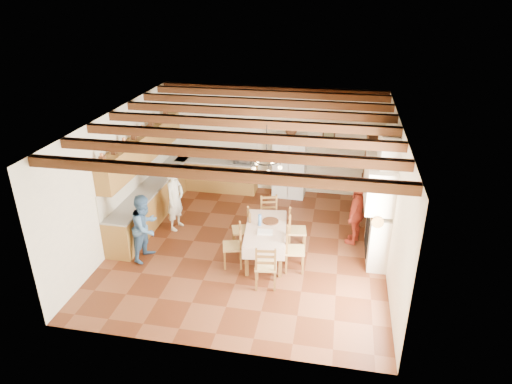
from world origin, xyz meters
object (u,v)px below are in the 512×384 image
hutch (374,178)px  person_woman_red (356,214)px  chair_left_near (232,245)px  chair_right_far (297,230)px  chair_right_near (295,249)px  chair_end_near (266,265)px  refrigerator (290,165)px  microwave (243,157)px  dining_table (266,231)px  chair_left_far (241,229)px  person_man (175,199)px  person_woman_blue (145,227)px  chair_end_far (270,217)px

hutch → person_woman_red: 1.44m
chair_left_near → chair_right_far: 1.56m
chair_right_near → person_woman_red: bearing=-48.7°
chair_left_near → chair_end_near: size_ratio=1.00×
chair_left_near → hutch: bearing=118.6°
chair_left_near → person_woman_red: (2.54, 1.44, 0.25)m
chair_right_far → person_woman_red: 1.41m
refrigerator → chair_left_near: (-0.75, -3.78, -0.40)m
microwave → hutch: bearing=-24.5°
dining_table → refrigerator: bearing=88.0°
chair_left_near → microwave: (-0.59, 3.73, 0.56)m
chair_left_far → microwave: bearing=173.2°
person_man → person_woman_blue: 1.39m
chair_right_far → chair_end_near: bearing=155.2°
person_woman_blue → chair_end_far: bearing=-47.6°
chair_end_near → chair_end_far: size_ratio=1.00×
chair_right_near → microwave: size_ratio=1.91×
chair_left_far → chair_right_near: size_ratio=1.00×
refrigerator → chair_right_far: (0.52, -2.86, -0.40)m
chair_right_far → chair_end_far: same height
chair_left_near → chair_right_near: bearing=79.2°
chair_end_far → person_woman_blue: size_ratio=0.64×
dining_table → person_woman_red: size_ratio=1.19×
refrigerator → chair_right_far: size_ratio=1.83×
person_man → person_woman_blue: size_ratio=1.04×
chair_right_near → chair_end_near: 0.84m
hutch → person_woman_red: bearing=-108.9°
dining_table → chair_end_far: bearing=94.0°
chair_right_near → chair_left_far: bearing=57.5°
hutch → person_man: 4.91m
refrigerator → chair_end_near: 4.39m
chair_end_near → person_woman_blue: person_woman_blue is taller
refrigerator → chair_end_far: refrigerator is taller
refrigerator → chair_end_near: bearing=-86.9°
hutch → chair_left_far: size_ratio=2.29×
chair_right_near → chair_end_near: bearing=137.5°
person_woman_blue → chair_right_far: bearing=-61.4°
chair_right_near → chair_end_far: bearing=23.0°
dining_table → chair_right_far: bearing=36.6°
chair_right_far → person_woman_blue: bearing=99.1°
chair_left_near → person_man: person_man is taller
chair_right_far → chair_end_far: (-0.70, 0.50, 0.00)m
refrigerator → chair_right_near: 3.75m
chair_end_near → person_man: person_man is taller
chair_end_far → person_man: bearing=165.8°
dining_table → person_man: 2.52m
refrigerator → chair_end_near: refrigerator is taller
hutch → dining_table: (-2.32, -2.34, -0.45)m
hutch → dining_table: size_ratio=1.26×
dining_table → hutch: bearing=45.3°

